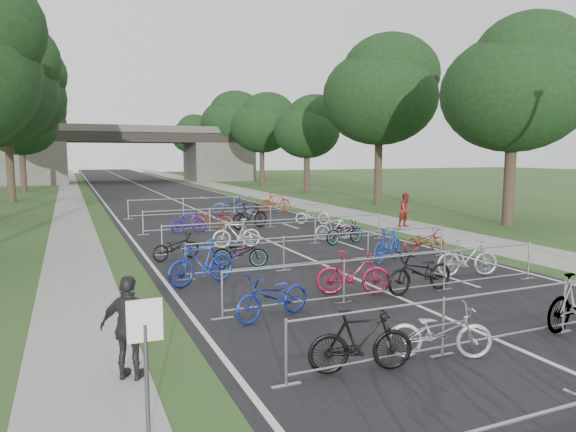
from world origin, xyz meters
name	(u,v)px	position (x,y,z in m)	size (l,w,h in m)	color
road	(149,189)	(0.00, 50.00, 0.01)	(11.00, 140.00, 0.01)	black
sidewalk_right	(225,187)	(8.00, 50.00, 0.01)	(3.00, 140.00, 0.01)	gray
sidewalk_left	(69,191)	(-7.50, 50.00, 0.01)	(2.00, 140.00, 0.01)	gray
lane_markings	(149,189)	(0.00, 50.00, 0.00)	(0.12, 140.00, 0.00)	silver
overpass_bridge	(131,154)	(0.00, 65.00, 3.53)	(31.00, 8.00, 7.05)	#4F4B46
park_sign	(145,342)	(-6.80, 3.00, 1.27)	(0.45, 0.06, 1.83)	#4C4C51
tree_right_0	(517,87)	(13.11, 15.93, 6.92)	(7.17, 7.17, 10.93)	#33261C
tree_right_1	(382,93)	(13.11, 27.93, 7.90)	(8.18, 8.18, 12.47)	#33261C
tree_left_2	(7,92)	(-11.39, 39.93, 8.12)	(8.40, 8.40, 12.81)	#33261C
tree_right_2	(308,128)	(13.11, 39.93, 5.95)	(6.16, 6.16, 9.39)	#33261C
tree_left_3	(21,123)	(-11.39, 51.93, 6.49)	(6.72, 6.72, 10.25)	#33261C
tree_right_3	(263,124)	(13.11, 51.93, 6.92)	(7.17, 7.17, 10.93)	#33261C
tree_left_4	(29,122)	(-11.39, 63.93, 7.30)	(7.56, 7.56, 11.53)	#33261C
tree_right_4	(232,122)	(13.11, 63.93, 7.90)	(8.18, 8.18, 12.47)	#33261C
tree_left_5	(35,121)	(-11.39, 75.93, 8.12)	(8.40, 8.40, 12.81)	#33261C
tree_right_5	(209,138)	(13.11, 75.93, 5.95)	(6.16, 6.16, 9.39)	#33261C
tree_left_6	(39,135)	(-11.39, 87.93, 6.49)	(6.72, 6.72, 10.25)	#33261C
tree_right_6	(192,135)	(13.11, 87.93, 6.92)	(7.17, 7.17, 10.93)	#33261C
barrier_row_1	(507,317)	(0.00, 3.60, 0.55)	(9.70, 0.08, 1.10)	#9D9FA4
barrier_row_2	(397,276)	(0.00, 7.20, 0.55)	(9.70, 0.08, 1.10)	#9D9FA4
barrier_row_3	(327,250)	(0.00, 11.00, 0.55)	(9.70, 0.08, 1.10)	#9D9FA4
barrier_row_4	(280,233)	(0.00, 15.00, 0.55)	(9.70, 0.08, 1.10)	#9D9FA4
barrier_row_5	(241,218)	(0.00, 20.00, 0.55)	(9.70, 0.08, 1.10)	#9D9FA4
barrier_row_6	(209,206)	(0.00, 26.00, 0.55)	(9.70, 0.08, 1.10)	#9D9FA4
bike_4	(361,341)	(-3.25, 3.58, 0.54)	(0.51, 1.81, 1.09)	black
bike_5	(439,332)	(-1.65, 3.56, 0.49)	(0.65, 1.86, 0.98)	#ACACB4
bike_8	(273,296)	(-3.57, 6.76, 0.52)	(0.69, 1.97, 1.03)	navy
bike_9	(353,273)	(-0.95, 7.74, 0.58)	(0.55, 1.93, 1.16)	maroon
bike_10	(421,272)	(0.76, 7.20, 0.56)	(0.74, 2.12, 1.11)	black
bike_11	(467,258)	(3.19, 8.15, 0.57)	(0.53, 1.89, 1.14)	#A1A1A9
bike_12	(202,263)	(-4.30, 10.31, 0.62)	(0.59, 2.07, 1.25)	navy
bike_13	(240,253)	(-2.62, 12.00, 0.46)	(0.61, 1.76, 0.92)	#9D9FA4
bike_14	(388,245)	(2.22, 10.84, 0.58)	(0.55, 1.94, 1.17)	#1C3F9B
bike_15	(424,241)	(4.30, 11.58, 0.45)	(0.60, 1.72, 0.90)	maroon
bike_16	(176,247)	(-4.30, 13.96, 0.46)	(0.61, 1.74, 0.91)	black
bike_17	(237,234)	(-1.70, 15.30, 0.56)	(0.53, 1.88, 1.13)	#B4B5BC
bike_18	(344,232)	(2.59, 14.47, 0.47)	(0.63, 1.79, 0.94)	#9D9FA4
bike_19	(334,228)	(2.64, 15.43, 0.51)	(0.48, 1.69, 1.02)	#A5A5AD
bike_20	(188,222)	(-2.59, 19.81, 0.49)	(0.46, 1.63, 0.98)	navy
bike_21	(212,219)	(-1.39, 20.10, 0.54)	(0.71, 2.05, 1.08)	maroon
bike_22	(250,216)	(0.44, 19.91, 0.63)	(0.59, 2.10, 1.26)	black
bike_23	(312,215)	(3.95, 20.20, 0.46)	(0.62, 1.76, 0.93)	#AEAEB6
bike_26	(230,206)	(1.18, 25.69, 0.55)	(0.73, 2.08, 1.09)	navy
bike_27	(275,202)	(4.30, 26.21, 0.61)	(0.57, 2.03, 1.22)	maroon
pedestrian_b	(406,210)	(7.73, 17.40, 0.84)	(0.82, 0.64, 1.68)	maroon
pedestrian_c	(130,328)	(-6.80, 4.85, 0.85)	(1.00, 0.42, 1.70)	#242426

